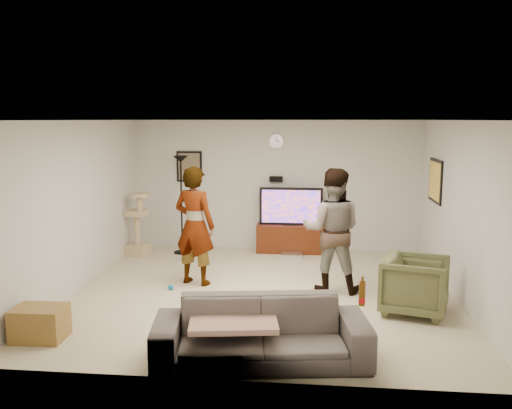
# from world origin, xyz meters

# --- Properties ---
(floor) EXTENTS (5.50, 5.50, 0.02)m
(floor) POSITION_xyz_m (0.00, 0.00, -0.01)
(floor) COLOR #BEB391
(floor) RESTS_ON ground
(ceiling) EXTENTS (5.50, 5.50, 0.02)m
(ceiling) POSITION_xyz_m (0.00, 0.00, 2.51)
(ceiling) COLOR white
(ceiling) RESTS_ON wall_back
(wall_back) EXTENTS (5.50, 0.04, 2.50)m
(wall_back) POSITION_xyz_m (0.00, 2.75, 1.25)
(wall_back) COLOR silver
(wall_back) RESTS_ON floor
(wall_front) EXTENTS (5.50, 0.04, 2.50)m
(wall_front) POSITION_xyz_m (0.00, -2.75, 1.25)
(wall_front) COLOR silver
(wall_front) RESTS_ON floor
(wall_left) EXTENTS (0.04, 5.50, 2.50)m
(wall_left) POSITION_xyz_m (-2.75, 0.00, 1.25)
(wall_left) COLOR silver
(wall_left) RESTS_ON floor
(wall_right) EXTENTS (0.04, 5.50, 2.50)m
(wall_right) POSITION_xyz_m (2.75, 0.00, 1.25)
(wall_right) COLOR silver
(wall_right) RESTS_ON floor
(wall_clock) EXTENTS (0.26, 0.04, 0.26)m
(wall_clock) POSITION_xyz_m (0.00, 2.72, 2.10)
(wall_clock) COLOR white
(wall_clock) RESTS_ON wall_back
(wall_speaker) EXTENTS (0.25, 0.10, 0.10)m
(wall_speaker) POSITION_xyz_m (0.00, 2.69, 1.38)
(wall_speaker) COLOR black
(wall_speaker) RESTS_ON wall_back
(picture_back) EXTENTS (0.42, 0.03, 0.52)m
(picture_back) POSITION_xyz_m (-1.70, 2.73, 1.60)
(picture_back) COLOR brown
(picture_back) RESTS_ON wall_back
(picture_right) EXTENTS (0.03, 0.78, 0.62)m
(picture_right) POSITION_xyz_m (2.73, 1.60, 1.50)
(picture_right) COLOR #F9BC48
(picture_right) RESTS_ON wall_right
(tv_stand) EXTENTS (1.28, 0.45, 0.53)m
(tv_stand) POSITION_xyz_m (0.30, 2.50, 0.27)
(tv_stand) COLOR #421A0A
(tv_stand) RESTS_ON floor
(console_box) EXTENTS (0.40, 0.30, 0.07)m
(console_box) POSITION_xyz_m (0.34, 2.11, 0.04)
(console_box) COLOR silver
(console_box) RESTS_ON floor
(tv) EXTENTS (1.19, 0.08, 0.71)m
(tv) POSITION_xyz_m (0.30, 2.50, 0.89)
(tv) COLOR black
(tv) RESTS_ON tv_stand
(tv_screen) EXTENTS (1.10, 0.01, 0.62)m
(tv_screen) POSITION_xyz_m (0.30, 2.46, 0.89)
(tv_screen) COLOR #CE5A25
(tv_screen) RESTS_ON tv
(floor_lamp) EXTENTS (0.32, 0.32, 1.84)m
(floor_lamp) POSITION_xyz_m (-1.74, 2.21, 0.92)
(floor_lamp) COLOR black
(floor_lamp) RESTS_ON floor
(cat_tree) EXTENTS (0.44, 0.44, 1.18)m
(cat_tree) POSITION_xyz_m (-2.53, 1.96, 0.59)
(cat_tree) COLOR tan
(cat_tree) RESTS_ON floor
(person_left) EXTENTS (0.77, 0.63, 1.82)m
(person_left) POSITION_xyz_m (-1.08, 0.32, 0.91)
(person_left) COLOR #AEAEAF
(person_left) RESTS_ON floor
(person_right) EXTENTS (0.94, 0.76, 1.82)m
(person_right) POSITION_xyz_m (0.99, 0.20, 0.91)
(person_right) COLOR #2F5F89
(person_right) RESTS_ON floor
(sofa) EXTENTS (2.33, 1.19, 0.65)m
(sofa) POSITION_xyz_m (0.19, -2.30, 0.32)
(sofa) COLOR #514946
(sofa) RESTS_ON floor
(throw_blanket) EXTENTS (1.00, 0.83, 0.06)m
(throw_blanket) POSITION_xyz_m (-0.10, -2.30, 0.44)
(throw_blanket) COLOR tan
(throw_blanket) RESTS_ON sofa
(beer_bottle) EXTENTS (0.06, 0.06, 0.25)m
(beer_bottle) POSITION_xyz_m (1.21, -2.30, 0.77)
(beer_bottle) COLOR #5C3708
(beer_bottle) RESTS_ON sofa
(armchair) EXTENTS (1.03, 1.01, 0.75)m
(armchair) POSITION_xyz_m (2.05, -0.66, 0.38)
(armchair) COLOR #515533
(armchair) RESTS_ON floor
(side_table) EXTENTS (0.59, 0.45, 0.38)m
(side_table) POSITION_xyz_m (-2.40, -1.98, 0.19)
(side_table) COLOR brown
(side_table) RESTS_ON floor
(toy_ball) EXTENTS (0.08, 0.08, 0.08)m
(toy_ball) POSITION_xyz_m (-1.38, -0.03, 0.04)
(toy_ball) COLOR #0C69A3
(toy_ball) RESTS_ON floor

